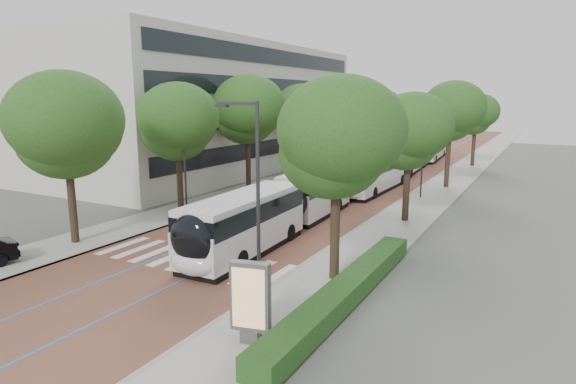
{
  "coord_description": "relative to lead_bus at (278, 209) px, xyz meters",
  "views": [
    {
      "loc": [
        15.89,
        -17.33,
        8.25
      ],
      "look_at": [
        1.65,
        8.64,
        2.4
      ],
      "focal_mm": 30.0,
      "sensor_mm": 36.0,
      "label": 1
    }
  ],
  "objects": [
    {
      "name": "office_building",
      "position": [
        -21.28,
        20.89,
        5.37
      ],
      "size": [
        18.11,
        40.0,
        14.0
      ],
      "color": "#BAB9AC",
      "rests_on": "ground"
    },
    {
      "name": "trees_right",
      "position": [
        5.9,
        13.19,
        4.62
      ],
      "size": [
        5.61,
        47.19,
        9.14
      ],
      "color": "black",
      "rests_on": "ground"
    },
    {
      "name": "streetlight_near",
      "position": [
        4.82,
        -10.11,
        3.19
      ],
      "size": [
        1.82,
        0.2,
        8.0
      ],
      "color": "#2E2D30",
      "rests_on": "sidewalk_right"
    },
    {
      "name": "lead_bus",
      "position": [
        0.0,
        0.0,
        0.0
      ],
      "size": [
        3.29,
        18.49,
        3.2
      ],
      "rotation": [
        0.0,
        0.0,
        0.04
      ],
      "color": "black",
      "rests_on": "ground"
    },
    {
      "name": "kerb_right",
      "position": [
        3.8,
        32.89,
        -1.57
      ],
      "size": [
        0.2,
        140.0,
        0.14
      ],
      "primitive_type": "cube",
      "color": "gray",
      "rests_on": "ground"
    },
    {
      "name": "ground",
      "position": [
        -1.8,
        -7.11,
        -1.63
      ],
      "size": [
        160.0,
        160.0,
        0.0
      ],
      "primitive_type": "plane",
      "color": "#51544C",
      "rests_on": "ground"
    },
    {
      "name": "streetlight_far",
      "position": [
        4.82,
        14.89,
        3.19
      ],
      "size": [
        1.82,
        0.2,
        8.0
      ],
      "color": "#2E2D30",
      "rests_on": "sidewalk_right"
    },
    {
      "name": "kerb_left",
      "position": [
        -7.4,
        32.89,
        -1.57
      ],
      "size": [
        0.2,
        140.0,
        0.14
      ],
      "primitive_type": "cube",
      "color": "gray",
      "rests_on": "ground"
    },
    {
      "name": "lamp_post_left",
      "position": [
        -7.9,
        0.89,
        2.49
      ],
      "size": [
        0.14,
        0.14,
        8.0
      ],
      "primitive_type": "cylinder",
      "color": "#2E2D30",
      "rests_on": "sidewalk_left"
    },
    {
      "name": "bus_queued_1",
      "position": [
        0.07,
        28.6,
        -0.0
      ],
      "size": [
        3.2,
        12.52,
        3.2
      ],
      "rotation": [
        0.0,
        0.0,
        0.06
      ],
      "color": "silver",
      "rests_on": "ground"
    },
    {
      "name": "bus_queued_0",
      "position": [
        0.57,
        16.21,
        -0.0
      ],
      "size": [
        2.83,
        12.46,
        3.2
      ],
      "rotation": [
        0.0,
        0.0,
        -0.02
      ],
      "color": "silver",
      "rests_on": "ground"
    },
    {
      "name": "trees_left",
      "position": [
        -9.3,
        17.91,
        4.84
      ],
      "size": [
        6.38,
        61.29,
        9.61
      ],
      "color": "black",
      "rests_on": "ground"
    },
    {
      "name": "lane_line_right",
      "position": [
        -0.2,
        32.89,
        -1.6
      ],
      "size": [
        0.12,
        126.0,
        0.01
      ],
      "primitive_type": "cube",
      "color": "#226EAD",
      "rests_on": "road"
    },
    {
      "name": "sidewalk_left",
      "position": [
        -9.3,
        32.89,
        -1.57
      ],
      "size": [
        4.0,
        140.0,
        0.12
      ],
      "primitive_type": "cube",
      "color": "#9C9894",
      "rests_on": "ground"
    },
    {
      "name": "lane_line_left",
      "position": [
        -3.4,
        32.89,
        -1.6
      ],
      "size": [
        0.12,
        126.0,
        0.01
      ],
      "primitive_type": "cube",
      "color": "#226EAD",
      "rests_on": "road"
    },
    {
      "name": "hedge",
      "position": [
        7.3,
        -7.11,
        -1.11
      ],
      "size": [
        1.2,
        14.0,
        0.8
      ],
      "primitive_type": "cube",
      "color": "#1B3A14",
      "rests_on": "sidewalk_right"
    },
    {
      "name": "bus_queued_2",
      "position": [
        -0.1,
        41.26,
        -0.0
      ],
      "size": [
        3.27,
        12.53,
        3.2
      ],
      "rotation": [
        0.0,
        0.0,
        0.06
      ],
      "color": "silver",
      "rests_on": "ground"
    },
    {
      "name": "ad_panel",
      "position": [
        5.76,
        -11.87,
        -0.04
      ],
      "size": [
        1.4,
        0.66,
        2.81
      ],
      "rotation": [
        0.0,
        0.0,
        0.22
      ],
      "color": "#59595B",
      "rests_on": "sidewalk_right"
    },
    {
      "name": "road",
      "position": [
        -1.8,
        32.89,
        -1.62
      ],
      "size": [
        11.0,
        140.0,
        0.02
      ],
      "primitive_type": "cube",
      "color": "brown",
      "rests_on": "ground"
    },
    {
      "name": "sidewalk_right",
      "position": [
        5.7,
        32.89,
        -1.57
      ],
      "size": [
        4.0,
        140.0,
        0.12
      ],
      "primitive_type": "cube",
      "color": "#9C9894",
      "rests_on": "ground"
    },
    {
      "name": "zebra_crossing",
      "position": [
        -1.6,
        -6.11,
        -1.6
      ],
      "size": [
        10.55,
        3.6,
        0.01
      ],
      "color": "silver",
      "rests_on": "ground"
    }
  ]
}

